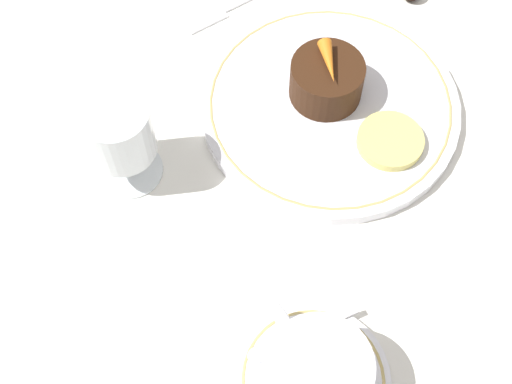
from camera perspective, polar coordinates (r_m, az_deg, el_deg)
name	(u,v)px	position (r m, az deg, el deg)	size (l,w,h in m)	color
ground_plane	(318,146)	(0.74, 5.02, 3.66)	(3.00, 3.00, 0.00)	white
dinner_plate	(330,106)	(0.76, 5.93, 6.87)	(0.27, 0.27, 0.01)	white
saucer	(313,380)	(0.64, 4.59, -14.76)	(0.13, 0.13, 0.01)	white
coffee_cup	(317,373)	(0.61, 4.91, -14.25)	(0.11, 0.09, 0.06)	white
spoon	(291,340)	(0.64, 2.82, -11.71)	(0.02, 0.11, 0.00)	silver
wine_glass	(120,135)	(0.68, -10.87, 4.49)	(0.07, 0.07, 0.10)	silver
fork	(240,2)	(0.86, -1.32, 14.96)	(0.02, 0.19, 0.01)	silver
dessert_cake	(327,80)	(0.75, 5.67, 8.90)	(0.08, 0.08, 0.04)	#381E0F
carrot_garnish	(329,62)	(0.72, 5.87, 10.31)	(0.05, 0.03, 0.02)	orange
pineapple_slice	(390,141)	(0.73, 10.69, 4.05)	(0.07, 0.07, 0.01)	#EFE075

